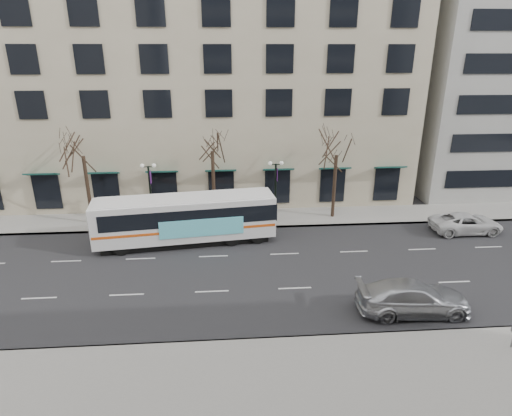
{
  "coord_description": "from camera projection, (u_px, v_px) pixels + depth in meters",
  "views": [
    {
      "loc": [
        1.0,
        -24.54,
        13.63
      ],
      "look_at": [
        2.89,
        1.02,
        4.0
      ],
      "focal_mm": 30.0,
      "sensor_mm": 36.0,
      "label": 1
    }
  ],
  "objects": [
    {
      "name": "white_pickup",
      "position": [
        466.0,
        223.0,
        33.46
      ],
      "size": [
        5.46,
        2.52,
        1.52
      ],
      "primitive_type": "imported",
      "rotation": [
        0.0,
        0.0,
        1.57
      ],
      "color": "silver",
      "rests_on": "ground"
    },
    {
      "name": "tree_far_mid",
      "position": [
        212.0,
        139.0,
        33.42
      ],
      "size": [
        3.6,
        3.6,
        8.55
      ],
      "color": "black",
      "rests_on": "ground"
    },
    {
      "name": "ground",
      "position": [
        213.0,
        272.0,
        27.63
      ],
      "size": [
        160.0,
        160.0,
        0.0
      ],
      "primitive_type": "plane",
      "color": "black",
      "rests_on": "ground"
    },
    {
      "name": "lamp_post_left",
      "position": [
        150.0,
        191.0,
        33.91
      ],
      "size": [
        1.22,
        0.45,
        5.21
      ],
      "color": "black",
      "rests_on": "ground"
    },
    {
      "name": "building_hotel",
      "position": [
        193.0,
        65.0,
        42.88
      ],
      "size": [
        40.0,
        20.0,
        24.0
      ],
      "primitive_type": "cube",
      "color": "tan",
      "rests_on": "ground"
    },
    {
      "name": "city_bus",
      "position": [
        187.0,
        218.0,
        31.29
      ],
      "size": [
        13.32,
        4.43,
        3.54
      ],
      "rotation": [
        0.0,
        0.0,
        0.12
      ],
      "color": "white",
      "rests_on": "ground"
    },
    {
      "name": "silver_car",
      "position": [
        413.0,
        298.0,
        23.23
      ],
      "size": [
        6.22,
        2.72,
        1.78
      ],
      "primitive_type": "imported",
      "rotation": [
        0.0,
        0.0,
        1.53
      ],
      "color": "#B8BAC1",
      "rests_on": "ground"
    },
    {
      "name": "tree_far_right",
      "position": [
        337.0,
        143.0,
        34.28
      ],
      "size": [
        3.6,
        3.6,
        8.06
      ],
      "color": "black",
      "rests_on": "ground"
    },
    {
      "name": "tree_far_left",
      "position": [
        81.0,
        144.0,
        32.81
      ],
      "size": [
        3.6,
        3.6,
        8.34
      ],
      "color": "black",
      "rests_on": "ground"
    },
    {
      "name": "lamp_post_right",
      "position": [
        276.0,
        188.0,
        34.6
      ],
      "size": [
        1.22,
        0.45,
        5.21
      ],
      "color": "black",
      "rests_on": "ground"
    },
    {
      "name": "sidewalk_far",
      "position": [
        274.0,
        218.0,
        36.35
      ],
      "size": [
        80.0,
        4.0,
        0.15
      ],
      "primitive_type": "cube",
      "color": "gray",
      "rests_on": "ground"
    }
  ]
}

